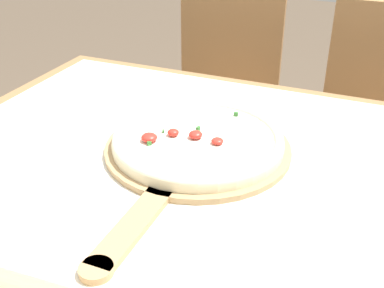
{
  "coord_description": "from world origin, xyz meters",
  "views": [
    {
      "loc": [
        0.29,
        -0.67,
        1.24
      ],
      "look_at": [
        -0.02,
        0.08,
        0.79
      ],
      "focal_mm": 45.0,
      "sensor_mm": 36.0,
      "label": 1
    }
  ],
  "objects_px": {
    "pizza_peel": "(193,153)",
    "pizza": "(198,139)",
    "chair_left": "(224,96)",
    "chair_right": "(376,121)"
  },
  "relations": [
    {
      "from": "pizza_peel",
      "to": "pizza",
      "type": "xyz_separation_m",
      "value": [
        -0.0,
        0.02,
        0.02
      ]
    },
    {
      "from": "chair_left",
      "to": "chair_right",
      "type": "bearing_deg",
      "value": -5.27
    },
    {
      "from": "pizza",
      "to": "chair_left",
      "type": "distance_m",
      "value": 0.87
    },
    {
      "from": "pizza",
      "to": "chair_left",
      "type": "relative_size",
      "value": 0.38
    },
    {
      "from": "chair_left",
      "to": "pizza_peel",
      "type": "bearing_deg",
      "value": -80.2
    },
    {
      "from": "pizza_peel",
      "to": "chair_right",
      "type": "distance_m",
      "value": 0.92
    },
    {
      "from": "pizza_peel",
      "to": "chair_left",
      "type": "bearing_deg",
      "value": 105.11
    },
    {
      "from": "pizza",
      "to": "chair_right",
      "type": "relative_size",
      "value": 0.38
    },
    {
      "from": "pizza",
      "to": "chair_right",
      "type": "bearing_deg",
      "value": 68.2
    },
    {
      "from": "pizza_peel",
      "to": "chair_right",
      "type": "height_order",
      "value": "chair_right"
    }
  ]
}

